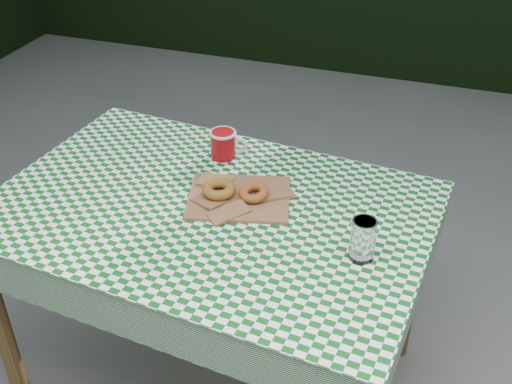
% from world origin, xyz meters
% --- Properties ---
extents(ground, '(60.00, 60.00, 0.00)m').
position_xyz_m(ground, '(0.00, 0.00, 0.00)').
color(ground, '#595853').
rests_on(ground, ground).
extents(table, '(1.39, 1.00, 0.75)m').
position_xyz_m(table, '(-0.12, -0.06, 0.38)').
color(table, '#54391D').
rests_on(table, ground).
extents(tablecloth, '(1.41, 1.02, 0.01)m').
position_xyz_m(tablecloth, '(-0.12, -0.06, 0.75)').
color(tablecloth, '#0B4A17').
rests_on(tablecloth, table).
extents(paper_bag, '(0.37, 0.32, 0.02)m').
position_xyz_m(paper_bag, '(-0.04, 0.01, 0.76)').
color(paper_bag, '#8F5F3E').
rests_on(paper_bag, tablecloth).
extents(bagel_front, '(0.14, 0.14, 0.03)m').
position_xyz_m(bagel_front, '(-0.10, -0.01, 0.79)').
color(bagel_front, '#965C1F').
rests_on(bagel_front, paper_bag).
extents(bagel_back, '(0.12, 0.12, 0.03)m').
position_xyz_m(bagel_back, '(0.00, 0.01, 0.79)').
color(bagel_back, brown).
rests_on(bagel_back, paper_bag).
extents(coffee_mug, '(0.20, 0.20, 0.10)m').
position_xyz_m(coffee_mug, '(-0.18, 0.23, 0.80)').
color(coffee_mug, maroon).
rests_on(coffee_mug, tablecloth).
extents(drinking_glass, '(0.08, 0.08, 0.12)m').
position_xyz_m(drinking_glass, '(0.37, -0.15, 0.82)').
color(drinking_glass, white).
rests_on(drinking_glass, tablecloth).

